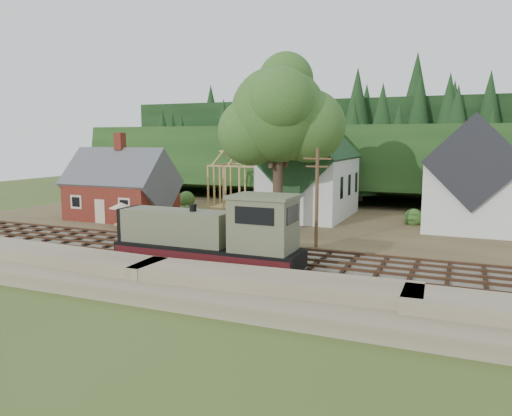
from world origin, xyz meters
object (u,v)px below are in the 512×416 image
at_px(locomotive, 214,238).
at_px(car_blue, 207,221).
at_px(patio_set, 121,206).
at_px(car_green, 95,209).

xyz_separation_m(locomotive, car_blue, (-7.23, 12.21, -1.27)).
relative_size(locomotive, patio_set, 5.08).
height_order(car_blue, car_green, car_blue).
height_order(locomotive, car_blue, locomotive).
bearing_deg(locomotive, car_green, 147.04).
bearing_deg(car_green, car_blue, -100.16).
bearing_deg(car_green, locomotive, -123.79).
bearing_deg(patio_set, car_green, 144.37).
bearing_deg(patio_set, locomotive, -31.31).
xyz_separation_m(locomotive, patio_set, (-14.34, 8.72, 0.21)).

